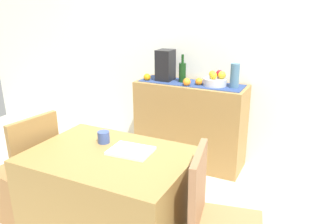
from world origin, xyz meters
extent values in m
cube|color=beige|center=(0.00, 0.00, -0.01)|extent=(6.40, 6.40, 0.02)
cube|color=silver|center=(0.00, 1.18, 1.35)|extent=(6.40, 0.06, 2.70)
cube|color=olive|center=(-0.02, 0.92, 0.45)|extent=(1.14, 0.42, 0.89)
cube|color=navy|center=(-0.02, 0.92, 0.89)|extent=(1.08, 0.32, 0.01)
cylinder|color=silver|center=(0.23, 0.92, 0.93)|extent=(0.23, 0.23, 0.07)
sphere|color=gold|center=(0.19, 0.94, 1.00)|extent=(0.07, 0.07, 0.07)
sphere|color=gold|center=(0.23, 0.87, 1.00)|extent=(0.07, 0.07, 0.07)
sphere|color=red|center=(0.25, 0.99, 1.00)|extent=(0.07, 0.07, 0.07)
sphere|color=gold|center=(0.30, 0.92, 1.01)|extent=(0.07, 0.07, 0.07)
cylinder|color=#133914|center=(-0.12, 0.92, 0.99)|extent=(0.07, 0.07, 0.20)
cylinder|color=#133914|center=(-0.12, 0.92, 1.14)|extent=(0.03, 0.03, 0.09)
cube|color=black|center=(-0.31, 0.92, 1.05)|extent=(0.16, 0.18, 0.32)
cylinder|color=#456D89|center=(0.42, 0.92, 1.01)|extent=(0.09, 0.09, 0.24)
sphere|color=orange|center=(-0.02, 0.80, 0.93)|extent=(0.08, 0.08, 0.08)
sphere|color=orange|center=(-0.49, 0.83, 0.93)|extent=(0.07, 0.07, 0.07)
sphere|color=orange|center=(0.08, 0.88, 0.93)|extent=(0.07, 0.07, 0.07)
cube|color=olive|center=(-0.02, -0.54, 0.37)|extent=(1.07, 0.73, 0.74)
cube|color=white|center=(0.10, -0.45, 0.75)|extent=(0.29, 0.23, 0.02)
cylinder|color=#384C89|center=(-0.16, -0.40, 0.78)|extent=(0.08, 0.08, 0.08)
cube|color=olive|center=(-0.83, -0.54, 0.23)|extent=(0.45, 0.45, 0.45)
cube|color=olive|center=(-0.65, -0.56, 0.68)|extent=(0.09, 0.40, 0.45)
cube|color=#976846|center=(0.62, -0.57, 0.68)|extent=(0.12, 0.40, 0.45)
camera|label=1|loc=(1.17, -2.12, 1.69)|focal=34.99mm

